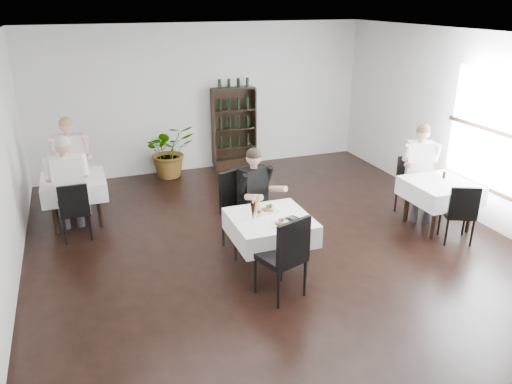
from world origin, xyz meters
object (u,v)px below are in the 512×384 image
(wine_shelf, at_px, (234,129))
(main_table, at_px, (270,227))
(potted_tree, at_px, (170,151))
(diner_main, at_px, (257,191))

(wine_shelf, distance_m, main_table, 4.41)
(main_table, height_order, potted_tree, potted_tree)
(main_table, relative_size, diner_main, 0.68)
(wine_shelf, xyz_separation_m, diner_main, (-0.83, -3.64, 0.03))
(main_table, distance_m, potted_tree, 4.23)
(potted_tree, relative_size, diner_main, 0.73)
(wine_shelf, relative_size, main_table, 1.70)
(main_table, xyz_separation_m, potted_tree, (-0.52, 4.20, -0.07))
(wine_shelf, distance_m, diner_main, 3.74)
(wine_shelf, height_order, potted_tree, wine_shelf)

